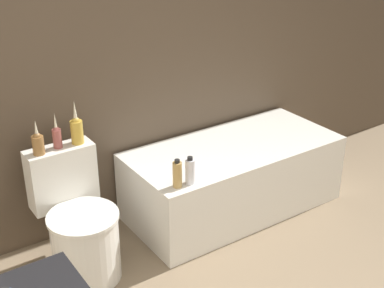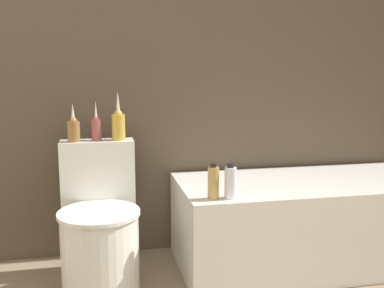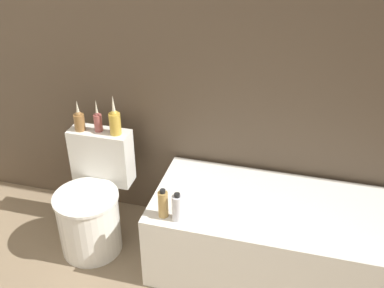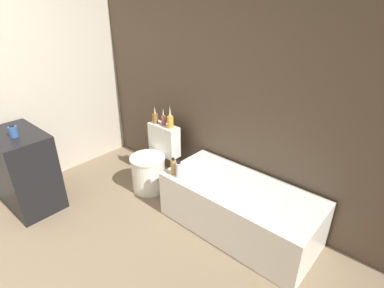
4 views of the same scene
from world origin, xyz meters
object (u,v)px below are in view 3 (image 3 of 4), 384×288
at_px(vase_gold, 79,120).
at_px(toilet, 93,205).
at_px(bathtub, 277,238).
at_px(shampoo_bottle_tall, 163,204).
at_px(shampoo_bottle_short, 177,208).
at_px(vase_silver, 98,121).
at_px(vase_bronze, 115,121).

bearing_deg(vase_gold, toilet, -57.55).
bearing_deg(bathtub, shampoo_bottle_tall, -157.85).
xyz_separation_m(shampoo_bottle_tall, shampoo_bottle_short, (0.09, -0.01, -0.00)).
relative_size(vase_gold, vase_silver, 0.96).
distance_m(bathtub, vase_gold, 1.45).
distance_m(bathtub, toilet, 1.20).
relative_size(vase_gold, shampoo_bottle_short, 1.17).
bearing_deg(shampoo_bottle_short, vase_bronze, 141.88).
bearing_deg(vase_gold, bathtub, -5.69).
distance_m(vase_silver, shampoo_bottle_tall, 0.74).
height_order(vase_bronze, shampoo_bottle_short, vase_bronze).
height_order(bathtub, vase_silver, vase_silver).
bearing_deg(vase_silver, shampoo_bottle_tall, -36.19).
height_order(vase_gold, vase_bronze, vase_bronze).
bearing_deg(vase_silver, toilet, -90.00).
bearing_deg(vase_bronze, toilet, -120.81).
bearing_deg(vase_bronze, shampoo_bottle_tall, -42.47).
relative_size(toilet, shampoo_bottle_tall, 4.13).
relative_size(vase_bronze, shampoo_bottle_short, 1.51).
bearing_deg(vase_gold, vase_silver, 9.33).
bearing_deg(shampoo_bottle_short, shampoo_bottle_tall, 173.86).
bearing_deg(vase_bronze, bathtub, -7.61).
xyz_separation_m(bathtub, vase_bronze, (-1.08, 0.14, 0.59)).
xyz_separation_m(vase_silver, shampoo_bottle_short, (0.65, -0.42, -0.24)).
relative_size(bathtub, vase_silver, 6.95).
bearing_deg(vase_gold, shampoo_bottle_short, -27.54).
distance_m(vase_gold, vase_silver, 0.12).
relative_size(vase_silver, shampoo_bottle_short, 1.22).
relative_size(bathtub, vase_bronze, 5.62).
bearing_deg(shampoo_bottle_tall, vase_bronze, 137.53).
bearing_deg(vase_silver, vase_bronze, -3.43).
bearing_deg(vase_bronze, vase_gold, -177.01).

